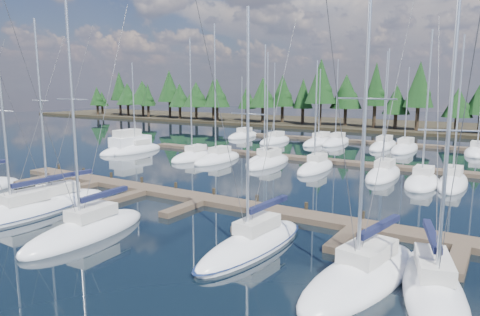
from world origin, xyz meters
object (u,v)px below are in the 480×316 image
Objects in this scene: motor_yacht_left at (130,148)px; front_sailboat_4 at (253,244)px; main_dock at (202,201)px; front_sailboat_1 at (19,213)px; front_sailboat_3 at (87,231)px; front_sailboat_2 at (54,203)px; front_sailboat_5 at (362,275)px; front_sailboat_6 at (433,291)px.

front_sailboat_4 is at bearing -34.08° from motor_yacht_left.
motor_yacht_left reaches higher than main_dock.
front_sailboat_3 is at bearing 0.59° from front_sailboat_1.
front_sailboat_2 is (-0.27, 2.92, 0.02)m from front_sailboat_1.
front_sailboat_2 is 1.40× the size of motor_yacht_left.
front_sailboat_4 is 6.35m from front_sailboat_5.
front_sailboat_2 is 23.35m from front_sailboat_5.
front_sailboat_1 is (-8.67, -9.46, 0.07)m from main_dock.
front_sailboat_1 is 0.93× the size of front_sailboat_2.
front_sailboat_5 is (23.35, -0.11, -0.01)m from front_sailboat_2.
front_sailboat_3 is 1.09× the size of front_sailboat_4.
front_sailboat_5 reaches higher than front_sailboat_2.
front_sailboat_1 is at bearing -179.41° from front_sailboat_3.
front_sailboat_1 is 1.02× the size of front_sailboat_6.
front_sailboat_3 is 34.56m from motor_yacht_left.
front_sailboat_3 is at bearing -171.74° from front_sailboat_6.
motor_yacht_left is at bearing 145.92° from front_sailboat_4.
front_sailboat_4 reaches higher than motor_yacht_left.
front_sailboat_2 is at bearing -143.77° from main_dock.
main_dock is 3.34× the size of front_sailboat_6.
front_sailboat_1 reaches higher than front_sailboat_6.
front_sailboat_3 is at bearing -47.89° from motor_yacht_left.
front_sailboat_2 is 1.05× the size of front_sailboat_4.
front_sailboat_3 reaches higher than front_sailboat_2.
front_sailboat_1 is 7.10m from front_sailboat_3.
front_sailboat_1 reaches higher than main_dock.
front_sailboat_3 reaches higher than front_sailboat_6.
front_sailboat_1 is at bearing -57.97° from motor_yacht_left.
front_sailboat_5 reaches higher than front_sailboat_3.
front_sailboat_2 reaches higher than front_sailboat_6.
front_sailboat_4 is 0.89× the size of front_sailboat_5.
main_dock is 15.88m from front_sailboat_5.
main_dock is 3.21× the size of front_sailboat_4.
front_sailboat_5 is (23.08, 2.80, 0.02)m from front_sailboat_1.
front_sailboat_1 is at bearing -132.48° from main_dock.
front_sailboat_6 is 48.01m from motor_yacht_left.
front_sailboat_1 reaches higher than motor_yacht_left.
front_sailboat_4 is at bearing 1.89° from front_sailboat_2.
main_dock is 3.05× the size of front_sailboat_2.
front_sailboat_2 is at bearing 95.27° from front_sailboat_1.
front_sailboat_2 is 0.94× the size of front_sailboat_5.
front_sailboat_3 is 1.45× the size of motor_yacht_left.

